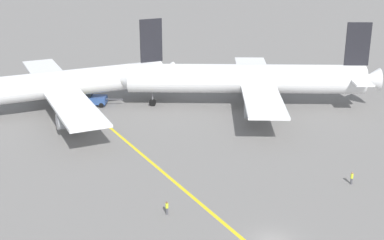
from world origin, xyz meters
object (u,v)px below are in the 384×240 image
Objects in this scene: airliner_being_pushed at (248,79)px; pushback_tug at (92,99)px; ground_crew_marshaller_foreground at (167,208)px; ground_crew_ramp_agent_by_cones at (352,178)px; airliner_at_gate_left at (50,86)px.

airliner_being_pushed reaches higher than pushback_tug.
airliner_being_pushed is at bearing 41.89° from ground_crew_marshaller_foreground.
airliner_being_pushed reaches higher than ground_crew_marshaller_foreground.
ground_crew_marshaller_foreground is 25.24m from ground_crew_ramp_agent_by_cones.
pushback_tug is 4.63× the size of ground_crew_marshaller_foreground.
pushback_tug is 52.39m from ground_crew_ramp_agent_by_cones.
airliner_being_pushed is 5.73× the size of pushback_tug.
ground_crew_marshaller_foreground is 0.98× the size of ground_crew_ramp_agent_by_cones.
ground_crew_ramp_agent_by_cones is (-7.32, -33.79, -4.48)m from airliner_being_pushed.
ground_crew_marshaller_foreground is (-32.04, -28.74, -4.50)m from airliner_being_pushed.
airliner_being_pushed is 26.51× the size of ground_crew_marshaller_foreground.
airliner_being_pushed reaches higher than ground_crew_ramp_agent_by_cones.
airliner_being_pushed is at bearing 77.78° from ground_crew_ramp_agent_by_cones.
pushback_tug is at bearing 109.89° from ground_crew_ramp_agent_by_cones.
airliner_at_gate_left reaches higher than ground_crew_marshaller_foreground.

